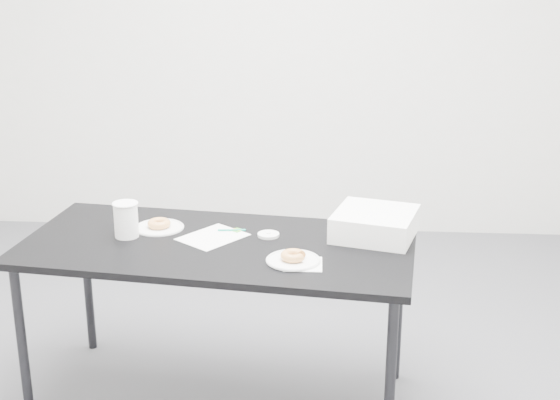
# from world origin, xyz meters

# --- Properties ---
(floor) EXTENTS (4.00, 4.00, 0.00)m
(floor) POSITION_xyz_m (0.00, 0.00, 0.00)
(floor) COLOR #45464A
(floor) RESTS_ON ground
(wall_back) EXTENTS (4.00, 0.02, 2.70)m
(wall_back) POSITION_xyz_m (0.00, 2.00, 1.35)
(wall_back) COLOR silver
(wall_back) RESTS_ON floor
(table) EXTENTS (1.64, 0.92, 0.71)m
(table) POSITION_xyz_m (-0.12, -0.11, 0.66)
(table) COLOR black
(table) RESTS_ON floor
(scorecard) EXTENTS (0.31, 0.32, 0.00)m
(scorecard) POSITION_xyz_m (-0.15, -0.04, 0.71)
(scorecard) COLOR white
(scorecard) RESTS_ON table
(logo_patch) EXTENTS (0.06, 0.06, 0.00)m
(logo_patch) POSITION_xyz_m (-0.06, 0.03, 0.72)
(logo_patch) COLOR green
(logo_patch) RESTS_ON scorecard
(pen) EXTENTS (0.12, 0.02, 0.01)m
(pen) POSITION_xyz_m (-0.08, 0.03, 0.72)
(pen) COLOR #0C8970
(pen) RESTS_ON scorecard
(napkin) EXTENTS (0.15, 0.15, 0.00)m
(napkin) POSITION_xyz_m (0.23, -0.30, 0.71)
(napkin) COLOR white
(napkin) RESTS_ON table
(plate_near) EXTENTS (0.21, 0.21, 0.01)m
(plate_near) POSITION_xyz_m (0.20, -0.28, 0.72)
(plate_near) COLOR silver
(plate_near) RESTS_ON napkin
(donut_near) EXTENTS (0.11, 0.11, 0.03)m
(donut_near) POSITION_xyz_m (0.20, -0.28, 0.74)
(donut_near) COLOR #D68C43
(donut_near) RESTS_ON plate_near
(plate_far) EXTENTS (0.21, 0.21, 0.01)m
(plate_far) POSITION_xyz_m (-0.39, 0.04, 0.72)
(plate_far) COLOR silver
(plate_far) RESTS_ON table
(donut_far) EXTENTS (0.10, 0.10, 0.03)m
(donut_far) POSITION_xyz_m (-0.39, 0.04, 0.73)
(donut_far) COLOR #D68C43
(donut_far) RESTS_ON plate_far
(coffee_cup) EXTENTS (0.10, 0.10, 0.15)m
(coffee_cup) POSITION_xyz_m (-0.50, -0.06, 0.79)
(coffee_cup) COLOR white
(coffee_cup) RESTS_ON table
(cup_lid) EXTENTS (0.09, 0.09, 0.01)m
(cup_lid) POSITION_xyz_m (0.08, -0.02, 0.72)
(cup_lid) COLOR white
(cup_lid) RESTS_ON table
(bakery_box) EXTENTS (0.39, 0.39, 0.10)m
(bakery_box) POSITION_xyz_m (0.52, 0.02, 0.77)
(bakery_box) COLOR white
(bakery_box) RESTS_ON table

